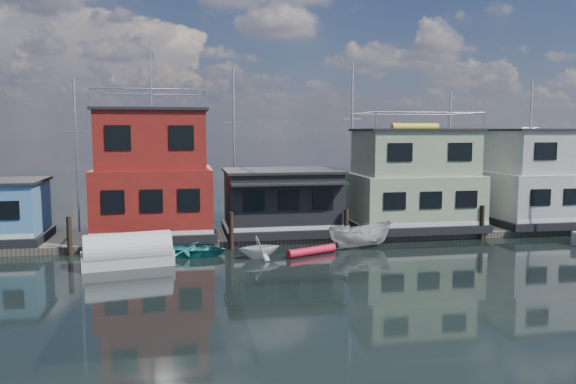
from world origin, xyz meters
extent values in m
plane|color=black|center=(0.00, 0.00, 0.00)|extent=(160.00, 160.00, 0.00)
cube|color=#595147|center=(0.00, 12.00, 0.20)|extent=(48.00, 5.00, 0.40)
cube|color=black|center=(-8.50, 12.00, 0.65)|extent=(7.40, 5.90, 0.50)
cube|color=maroon|center=(-8.50, 12.00, 2.77)|extent=(7.00, 5.50, 3.74)
cube|color=maroon|center=(-8.50, 12.00, 6.37)|extent=(6.30, 4.95, 3.46)
cube|color=black|center=(-8.50, 12.00, 8.18)|extent=(6.65, 5.23, 0.16)
cylinder|color=silver|center=(-8.50, 12.00, 10.26)|extent=(0.08, 0.08, 4.00)
cube|color=black|center=(-0.50, 12.00, 0.65)|extent=(7.40, 5.40, 0.50)
cube|color=black|center=(-0.50, 12.00, 2.60)|extent=(7.00, 5.00, 3.40)
cube|color=black|center=(-0.50, 12.00, 4.38)|extent=(7.30, 5.30, 0.16)
cube|color=black|center=(-0.50, 9.20, 3.79)|extent=(7.00, 1.20, 0.12)
cube|color=black|center=(8.50, 12.00, 0.65)|extent=(8.40, 5.90, 0.50)
cube|color=#9CB289|center=(8.50, 12.00, 2.46)|extent=(8.00, 5.50, 3.12)
cube|color=#9CB289|center=(8.50, 12.00, 5.46)|extent=(7.20, 4.95, 2.88)
cube|color=black|center=(8.50, 12.00, 6.98)|extent=(7.60, 5.23, 0.16)
cylinder|color=yellow|center=(8.50, 12.00, 7.15)|extent=(3.20, 0.56, 0.56)
cube|color=black|center=(18.50, 12.00, 0.65)|extent=(8.40, 5.90, 0.50)
cube|color=#BCBBB7|center=(18.50, 12.00, 2.46)|extent=(8.00, 5.50, 3.12)
cube|color=#BCBBB7|center=(18.50, 12.00, 5.46)|extent=(7.20, 4.95, 2.88)
cube|color=black|center=(18.50, 12.00, 6.98)|extent=(7.60, 5.23, 0.16)
cylinder|color=#2D2116|center=(-13.00, 9.20, 1.10)|extent=(0.28, 0.28, 2.20)
cylinder|color=#2D2116|center=(-4.00, 9.20, 1.10)|extent=(0.28, 0.28, 2.20)
cylinder|color=#2D2116|center=(3.00, 9.20, 1.10)|extent=(0.28, 0.28, 2.20)
cylinder|color=#2D2116|center=(12.00, 9.20, 1.10)|extent=(0.28, 0.28, 2.20)
cylinder|color=silver|center=(-14.00, 18.00, 5.25)|extent=(0.16, 0.16, 10.50)
cylinder|color=silver|center=(-14.00, 18.00, 6.83)|extent=(1.40, 0.06, 0.06)
cylinder|color=silver|center=(-3.00, 18.00, 5.75)|extent=(0.16, 0.16, 11.50)
cylinder|color=silver|center=(-3.00, 18.00, 7.48)|extent=(1.40, 0.06, 0.06)
cylinder|color=silver|center=(6.00, 18.00, 6.00)|extent=(0.16, 0.16, 12.00)
cylinder|color=silver|center=(6.00, 18.00, 7.80)|extent=(1.40, 0.06, 0.06)
cylinder|color=silver|center=(14.00, 18.00, 5.00)|extent=(0.16, 0.16, 10.00)
cylinder|color=silver|center=(14.00, 18.00, 6.50)|extent=(1.40, 0.06, 0.06)
cylinder|color=silver|center=(21.00, 18.00, 5.50)|extent=(0.16, 0.16, 11.00)
cylinder|color=silver|center=(21.00, 18.00, 7.15)|extent=(1.40, 0.06, 0.06)
imported|color=teal|center=(-6.09, 7.77, 0.35)|extent=(3.89, 3.16, 0.71)
cube|color=beige|center=(-9.59, 6.09, 0.38)|extent=(4.79, 2.52, 0.76)
cylinder|color=silver|center=(-9.59, 6.09, 0.81)|extent=(4.59, 2.59, 1.84)
imported|color=silver|center=(3.55, 8.09, 0.78)|extent=(4.15, 1.91, 1.55)
imported|color=silver|center=(-2.71, 6.56, 0.61)|extent=(2.64, 2.39, 1.22)
cylinder|color=red|center=(0.28, 6.79, 0.23)|extent=(3.07, 1.74, 0.46)
camera|label=1|loc=(-6.70, -23.26, 6.92)|focal=35.00mm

